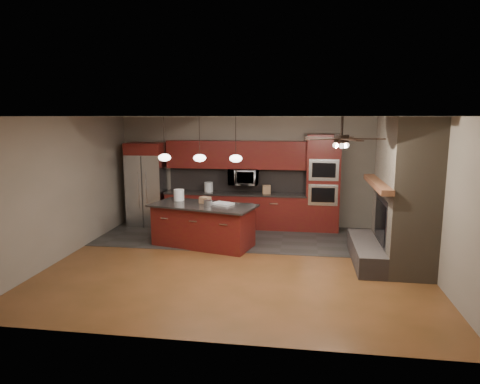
% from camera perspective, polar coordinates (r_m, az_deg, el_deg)
% --- Properties ---
extents(ground, '(7.00, 7.00, 0.00)m').
position_cam_1_polar(ground, '(8.42, -0.26, -9.40)').
color(ground, brown).
rests_on(ground, ground).
extents(ceiling, '(7.00, 6.00, 0.02)m').
position_cam_1_polar(ceiling, '(7.94, -0.28, 10.03)').
color(ceiling, white).
rests_on(ceiling, back_wall).
extents(back_wall, '(7.00, 0.02, 2.80)m').
position_cam_1_polar(back_wall, '(11.00, 2.05, 2.70)').
color(back_wall, gray).
rests_on(back_wall, ground).
extents(right_wall, '(0.02, 6.00, 2.80)m').
position_cam_1_polar(right_wall, '(8.30, 24.37, -0.57)').
color(right_wall, gray).
rests_on(right_wall, ground).
extents(left_wall, '(0.02, 6.00, 2.80)m').
position_cam_1_polar(left_wall, '(9.25, -22.26, 0.57)').
color(left_wall, gray).
rests_on(left_wall, ground).
extents(slate_tile_patch, '(7.00, 2.40, 0.01)m').
position_cam_1_polar(slate_tile_patch, '(10.11, 1.26, -6.02)').
color(slate_tile_patch, '#2E2C2A').
rests_on(slate_tile_patch, ground).
extents(fireplace_column, '(1.30, 2.10, 2.80)m').
position_cam_1_polar(fireplace_column, '(8.59, 20.63, -0.70)').
color(fireplace_column, brown).
rests_on(fireplace_column, ground).
extents(back_cabinetry, '(3.59, 0.64, 2.20)m').
position_cam_1_polar(back_cabinetry, '(10.89, -0.59, -0.06)').
color(back_cabinetry, '#571B10').
rests_on(back_cabinetry, ground).
extents(oven_tower, '(0.80, 0.63, 2.38)m').
position_cam_1_polar(oven_tower, '(10.68, 10.97, 1.17)').
color(oven_tower, '#571B10').
rests_on(oven_tower, ground).
extents(microwave, '(0.73, 0.41, 0.50)m').
position_cam_1_polar(microwave, '(10.80, 0.46, 2.04)').
color(microwave, silver).
rests_on(microwave, back_cabinetry).
extents(refrigerator, '(0.92, 0.75, 2.15)m').
position_cam_1_polar(refrigerator, '(11.32, -12.29, 1.02)').
color(refrigerator, silver).
rests_on(refrigerator, ground).
extents(kitchen_island, '(2.45, 1.56, 0.92)m').
position_cam_1_polar(kitchen_island, '(9.39, -4.93, -4.41)').
color(kitchen_island, '#571B10').
rests_on(kitchen_island, ground).
extents(white_bucket, '(0.25, 0.25, 0.25)m').
position_cam_1_polar(white_bucket, '(9.79, -8.14, -0.40)').
color(white_bucket, white).
rests_on(white_bucket, kitchen_island).
extents(paint_can, '(0.19, 0.19, 0.12)m').
position_cam_1_polar(paint_can, '(9.16, -4.29, -1.46)').
color(paint_can, '#A1A2A6').
rests_on(paint_can, kitchen_island).
extents(paint_tray, '(0.53, 0.47, 0.04)m').
position_cam_1_polar(paint_tray, '(9.25, -2.33, -1.57)').
color(paint_tray, silver).
rests_on(paint_tray, kitchen_island).
extents(cardboard_box, '(0.27, 0.24, 0.14)m').
position_cam_1_polar(cardboard_box, '(9.42, -4.67, -1.08)').
color(cardboard_box, '#946C4C').
rests_on(cardboard_box, kitchen_island).
extents(counter_bucket, '(0.29, 0.29, 0.25)m').
position_cam_1_polar(counter_bucket, '(10.95, -4.20, 0.67)').
color(counter_bucket, silver).
rests_on(counter_bucket, back_cabinetry).
extents(counter_box, '(0.22, 0.18, 0.21)m').
position_cam_1_polar(counter_box, '(10.69, 3.55, 0.34)').
color(counter_box, '#9A714F').
rests_on(counter_box, back_cabinetry).
extents(pendant_left, '(0.26, 0.26, 0.92)m').
position_cam_1_polar(pendant_left, '(9.04, -10.03, 4.58)').
color(pendant_left, black).
rests_on(pendant_left, ceiling).
extents(pendant_center, '(0.26, 0.26, 0.92)m').
position_cam_1_polar(pendant_center, '(8.84, -5.39, 4.56)').
color(pendant_center, black).
rests_on(pendant_center, ceiling).
extents(pendant_right, '(0.26, 0.26, 0.92)m').
position_cam_1_polar(pendant_right, '(8.69, -0.57, 4.52)').
color(pendant_right, black).
rests_on(pendant_right, ceiling).
extents(ceiling_fan, '(1.27, 1.33, 0.41)m').
position_cam_1_polar(ceiling_fan, '(7.09, 13.39, 7.00)').
color(ceiling_fan, black).
rests_on(ceiling_fan, ceiling).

